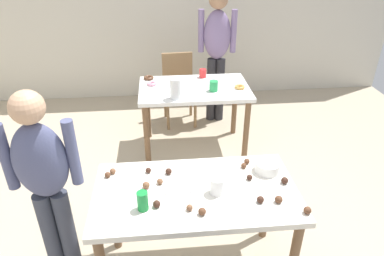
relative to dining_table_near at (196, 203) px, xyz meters
name	(u,v)px	position (x,y,z in m)	size (l,w,h in m)	color
wall_back	(170,5)	(-0.01, 3.27, 0.65)	(6.40, 0.10, 2.60)	beige
dining_table_near	(196,203)	(0.00, 0.00, 0.00)	(1.29, 0.70, 0.75)	silver
dining_table_far	(194,97)	(0.16, 1.67, -0.01)	(1.15, 0.72, 0.75)	white
chair_far_table	(179,84)	(0.04, 2.39, -0.15)	(0.43, 0.43, 0.87)	olive
person_girl_near	(45,178)	(-0.92, 0.08, 0.21)	(0.45, 0.21, 1.44)	#383D4C
person_adult_far	(217,46)	(0.50, 2.36, 0.34)	(0.46, 0.24, 1.62)	#28282D
mixing_bowl	(267,167)	(0.50, 0.15, 0.14)	(0.17, 0.17, 0.07)	white
soda_can	(143,201)	(-0.33, -0.14, 0.16)	(0.07, 0.07, 0.12)	#198438
fork_near	(178,193)	(-0.11, -0.02, 0.11)	(0.17, 0.02, 0.01)	silver
cup_near_0	(217,186)	(0.13, -0.04, 0.16)	(0.09, 0.09, 0.11)	white
cake_ball_0	(247,161)	(0.39, 0.26, 0.12)	(0.04, 0.04, 0.04)	brown
cake_ball_1	(148,170)	(-0.30, 0.22, 0.12)	(0.04, 0.04, 0.04)	#3D2319
cake_ball_2	(260,200)	(0.37, -0.15, 0.12)	(0.04, 0.04, 0.04)	#3D2319
cake_ball_3	(307,210)	(0.62, -0.27, 0.13)	(0.05, 0.05, 0.05)	brown
cake_ball_4	(250,177)	(0.36, 0.07, 0.12)	(0.04, 0.04, 0.04)	#3D2319
cake_ball_5	(202,212)	(0.01, -0.22, 0.13)	(0.05, 0.05, 0.05)	brown
cake_ball_6	(279,199)	(0.48, -0.16, 0.13)	(0.05, 0.05, 0.05)	brown
cake_ball_7	(190,208)	(-0.06, -0.18, 0.12)	(0.04, 0.04, 0.04)	brown
cake_ball_8	(107,175)	(-0.57, 0.19, 0.12)	(0.04, 0.04, 0.04)	brown
cake_ball_9	(113,171)	(-0.54, 0.23, 0.12)	(0.04, 0.04, 0.04)	brown
cake_ball_10	(285,181)	(0.58, 0.01, 0.13)	(0.05, 0.05, 0.05)	#3D2319
cake_ball_11	(157,204)	(-0.25, -0.13, 0.13)	(0.05, 0.05, 0.05)	#3D2319
cake_ball_12	(160,181)	(-0.22, 0.09, 0.12)	(0.04, 0.04, 0.04)	brown
cake_ball_13	(244,166)	(0.35, 0.21, 0.12)	(0.04, 0.04, 0.04)	brown
cake_ball_14	(169,171)	(-0.16, 0.19, 0.12)	(0.04, 0.04, 0.04)	#3D2319
cake_ball_15	(146,185)	(-0.31, 0.05, 0.13)	(0.05, 0.05, 0.05)	brown
pitcher_far	(176,89)	(-0.05, 1.41, 0.21)	(0.11, 0.11, 0.20)	white
cup_far_0	(214,86)	(0.35, 1.56, 0.16)	(0.09, 0.09, 0.11)	green
cup_far_1	(203,73)	(0.29, 1.95, 0.15)	(0.08, 0.08, 0.09)	red
donut_far_0	(152,84)	(-0.28, 1.78, 0.12)	(0.10, 0.10, 0.03)	pink
donut_far_1	(149,78)	(-0.32, 1.95, 0.12)	(0.11, 0.11, 0.03)	brown
donut_far_2	(240,87)	(0.63, 1.60, 0.12)	(0.11, 0.11, 0.03)	gold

